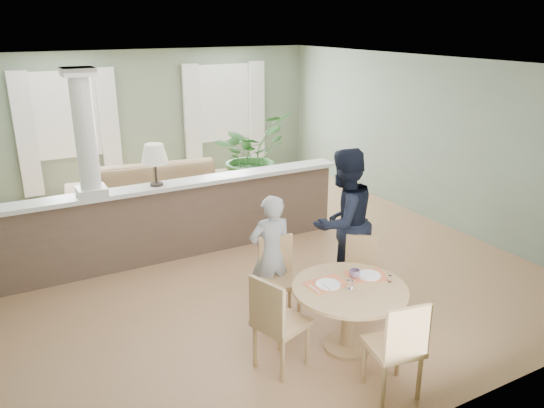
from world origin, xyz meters
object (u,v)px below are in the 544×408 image
houseplant (251,155)px  child_person (271,254)px  dining_table (349,299)px  chair_far_man (360,269)px  chair_side (276,320)px  chair_far_boy (278,274)px  sofa (156,193)px  man_person (343,222)px  chair_near (398,345)px

houseplant → child_person: (-1.71, -3.94, -0.10)m
dining_table → chair_far_man: (0.62, 0.62, -0.08)m
chair_far_man → child_person: size_ratio=0.62×
chair_side → chair_far_boy: bearing=-49.0°
sofa → houseplant: (1.96, 0.27, 0.38)m
houseplant → chair_far_man: bearing=-99.9°
chair_far_man → sofa: bearing=146.8°
child_person → chair_side: bearing=70.1°
man_person → chair_far_man: bearing=75.3°
sofa → child_person: 3.69m
sofa → chair_side: 4.71m
chair_far_man → chair_near: bearing=-75.2°
chair_far_man → child_person: 1.07m
chair_side → man_person: size_ratio=0.54×
dining_table → houseplant: bearing=74.5°
sofa → dining_table: 4.77m
chair_side → chair_far_man: bearing=-86.4°
sofa → chair_near: size_ratio=2.98×
chair_near → chair_side: chair_side is taller
houseplant → chair_near: size_ratio=1.64×
sofa → chair_far_boy: (0.27, -3.81, 0.09)m
dining_table → chair_side: 0.83m
dining_table → chair_side: chair_side is taller
sofa → child_person: size_ratio=2.07×
sofa → chair_side: chair_side is taller
sofa → chair_far_man: size_ratio=3.37×
sofa → chair_near: (0.49, -5.57, 0.11)m
sofa → chair_near: chair_near is taller
sofa → chair_far_man: bearing=-65.6°
chair_near → child_person: child_person is taller
sofa → dining_table: size_ratio=2.51×
sofa → child_person: bearing=-77.9°
chair_far_boy → chair_near: size_ratio=0.95×
chair_side → dining_table: bearing=-110.8°
chair_far_boy → chair_side: chair_side is taller
houseplant → chair_far_man: size_ratio=1.85×
chair_far_boy → chair_near: bearing=-70.3°
chair_near → man_person: size_ratio=0.53×
chair_side → sofa: bearing=-21.6°
houseplant → dining_table: (-1.39, -5.01, -0.24)m
child_person → dining_table: bearing=113.0°
dining_table → child_person: bearing=106.9°
chair_side → child_person: bearing=-44.5°
chair_far_man → child_person: bearing=-164.6°
houseplant → dining_table: size_ratio=1.38×
houseplant → dining_table: houseplant is taller
dining_table → man_person: 1.29m
man_person → chair_near: bearing=58.5°
chair_far_boy → sofa: bearing=106.7°
dining_table → chair_far_man: bearing=45.0°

